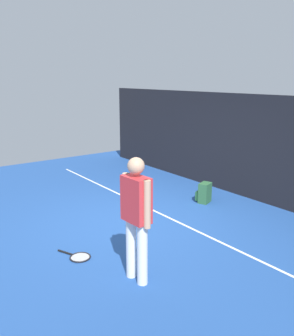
{
  "coord_description": "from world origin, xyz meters",
  "views": [
    {
      "loc": [
        5.34,
        -3.54,
        2.67
      ],
      "look_at": [
        0.0,
        0.4,
        1.0
      ],
      "focal_mm": 38.77,
      "sensor_mm": 36.0,
      "label": 1
    }
  ],
  "objects_px": {
    "tennis_player": "(136,213)",
    "backpack": "(204,193)",
    "tennis_racket": "(79,257)",
    "tennis_ball_near_player": "(130,248)"
  },
  "relations": [
    {
      "from": "tennis_player",
      "to": "backpack",
      "type": "height_order",
      "value": "tennis_player"
    },
    {
      "from": "tennis_player",
      "to": "backpack",
      "type": "relative_size",
      "value": 3.86
    },
    {
      "from": "backpack",
      "to": "tennis_racket",
      "type": "bearing_deg",
      "value": -10.2
    },
    {
      "from": "backpack",
      "to": "tennis_player",
      "type": "bearing_deg",
      "value": 8.27
    },
    {
      "from": "tennis_racket",
      "to": "backpack",
      "type": "xyz_separation_m",
      "value": [
        -0.66,
        3.33,
        0.2
      ]
    },
    {
      "from": "tennis_racket",
      "to": "backpack",
      "type": "height_order",
      "value": "backpack"
    },
    {
      "from": "tennis_player",
      "to": "backpack",
      "type": "bearing_deg",
      "value": 116.62
    },
    {
      "from": "backpack",
      "to": "tennis_ball_near_player",
      "type": "distance_m",
      "value": 2.72
    },
    {
      "from": "tennis_racket",
      "to": "tennis_ball_near_player",
      "type": "bearing_deg",
      "value": 49.52
    },
    {
      "from": "tennis_player",
      "to": "backpack",
      "type": "distance_m",
      "value": 3.5
    }
  ]
}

